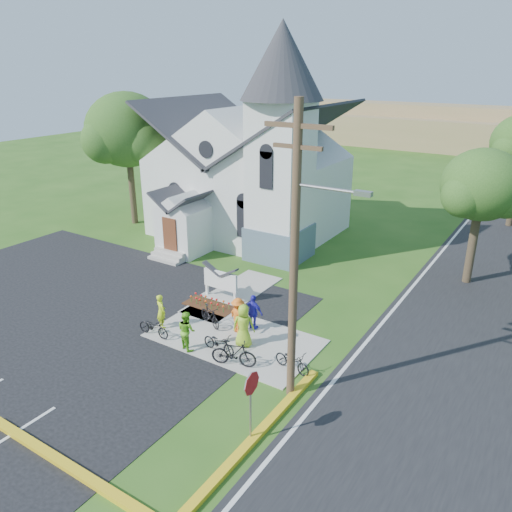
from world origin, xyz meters
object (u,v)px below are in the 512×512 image
Objects in this scene: stop_sign at (251,392)px; cyclist_1 at (187,330)px; bike_3 at (234,353)px; utility_pole at (296,250)px; cyclist_4 at (244,326)px; cyclist_2 at (253,312)px; bike_1 at (210,316)px; bike_4 at (292,361)px; bike_2 at (219,343)px; church_sign at (221,281)px; cyclist_0 at (161,311)px; cyclist_3 at (238,315)px; bike_0 at (154,327)px.

cyclist_1 is at bearing 149.40° from stop_sign.
stop_sign is 4.25m from bike_3.
bike_3 is at bearing 173.65° from utility_pole.
utility_pole is 5.44× the size of cyclist_4.
utility_pole is at bearing 140.85° from cyclist_2.
cyclist_1 is 2.08m from bike_1.
bike_2 is at bearing 108.16° from bike_4.
cyclist_2 is at bearing -43.21° from bike_1.
bike_3 is (3.87, -4.40, -0.44)m from church_sign.
cyclist_2 is at bearing 139.47° from utility_pole.
utility_pole is 7.64m from bike_1.
stop_sign reaches higher than bike_2.
utility_pole is 6.25m from bike_2.
cyclist_0 is 2.19m from cyclist_1.
stop_sign is 1.35× the size of cyclist_4.
stop_sign is 6.94m from cyclist_2.
cyclist_1 is at bearing 115.31° from bike_2.
stop_sign reaches higher than cyclist_3.
church_sign is at bearing -76.35° from cyclist_0.
cyclist_1 reaches higher than bike_4.
stop_sign is 8.11m from cyclist_0.
cyclist_1 is 1.40m from bike_2.
cyclist_2 is at bearing -127.66° from cyclist_0.
cyclist_3 is 0.89× the size of bike_3.
bike_1 is 1.96m from cyclist_2.
bike_1 is at bearing 156.75° from utility_pole.
cyclist_0 is at bearing -1.60° from cyclist_1.
cyclist_1 is at bearing 176.57° from utility_pole.
cyclist_2 is at bearing -96.68° from cyclist_4.
utility_pole is 6.29× the size of cyclist_2.
bike_0 is 1.00× the size of cyclist_3.
cyclist_1 is at bearing 111.81° from bike_4.
bike_3 is 1.12× the size of bike_4.
cyclist_3 is at bearing -52.94° from bike_0.
cyclist_0 is 0.99× the size of bike_2.
cyclist_0 is at bearing 90.13° from bike_2.
church_sign reaches higher than bike_2.
stop_sign is at bearing 123.89° from cyclist_2.
bike_4 is (2.96, -1.88, -0.38)m from cyclist_2.
stop_sign is at bearing -114.16° from bike_0.
utility_pole reaches higher than bike_3.
utility_pole is at bearing -114.78° from bike_3.
bike_0 is at bearing 18.17° from cyclist_1.
bike_2 is at bearing 137.76° from stop_sign.
utility_pole is 6.11× the size of cyclist_1.
utility_pole reaches higher than cyclist_3.
bike_4 is at bearing 145.00° from cyclist_4.
church_sign is 5.87m from bike_3.
bike_0 is 0.97× the size of cyclist_1.
cyclist_1 is at bearing -146.14° from bike_1.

